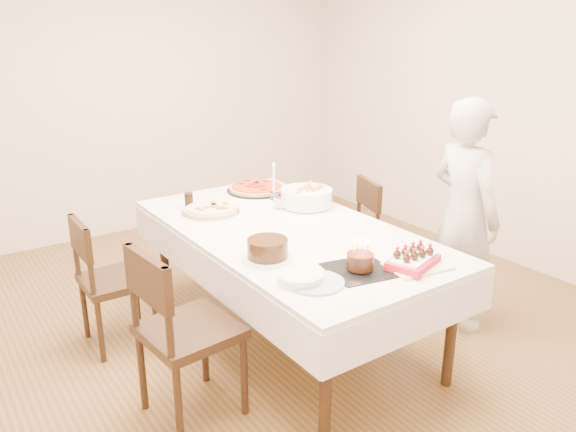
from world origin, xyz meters
TOP-DOWN VIEW (x-y plane):
  - floor at (0.00, 0.00)m, footprint 5.00×5.00m
  - wall_back at (0.00, 2.50)m, footprint 4.50×0.04m
  - wall_right at (2.25, 0.00)m, footprint 0.04×5.00m
  - dining_table at (-0.03, -0.07)m, footprint 1.41×2.27m
  - chair_right_savory at (0.75, 0.29)m, footprint 0.54×0.54m
  - chair_left_savory at (-0.94, 0.49)m, footprint 0.44×0.44m
  - chair_left_dessert at (-0.86, -0.41)m, footprint 0.53×0.53m
  - person at (1.03, -0.55)m, footprint 0.44×0.60m
  - pizza_white at (-0.28, 0.47)m, footprint 0.49×0.49m
  - pizza_pepperoni at (0.25, 0.74)m, footprint 0.54×0.54m
  - red_placemat at (0.37, 0.39)m, footprint 0.26×0.26m
  - pasta_bowl at (0.33, 0.23)m, footprint 0.40×0.40m
  - taper_candle at (0.23, 0.49)m, footprint 0.07×0.07m
  - shaker_pair at (0.13, 0.27)m, footprint 0.09×0.09m
  - cola_glass at (-0.36, 0.64)m, footprint 0.07×0.07m
  - layer_cake at (-0.39, -0.40)m, footprint 0.29×0.29m
  - cake_board at (-0.09, -0.79)m, footprint 0.36×0.36m
  - birthday_cake at (-0.09, -0.79)m, footprint 0.14×0.14m
  - strawberry_box at (0.17, -0.91)m, footprint 0.33×0.26m
  - box_lid at (0.18, -0.93)m, footprint 0.35×0.26m
  - plate_stack at (-0.41, -0.72)m, footprint 0.26×0.26m
  - china_plate at (-0.36, -0.78)m, footprint 0.36×0.36m

SIDE VIEW (x-z plane):
  - floor at x=0.00m, z-range 0.00..0.00m
  - dining_table at x=-0.03m, z-range 0.00..0.75m
  - chair_right_savory at x=0.75m, z-range 0.00..0.85m
  - chair_left_savory at x=-0.94m, z-range 0.00..0.86m
  - chair_left_dessert at x=-0.86m, z-range 0.00..0.95m
  - red_placemat at x=0.37m, z-range 0.75..0.75m
  - cake_board at x=-0.09m, z-range 0.74..0.76m
  - box_lid at x=0.18m, z-range 0.74..0.76m
  - china_plate at x=-0.36m, z-range 0.75..0.76m
  - person at x=1.03m, z-range 0.00..1.52m
  - pizza_white at x=-0.28m, z-range 0.75..0.79m
  - pizza_pepperoni at x=0.25m, z-range 0.75..0.79m
  - plate_stack at x=-0.41m, z-range 0.75..0.80m
  - strawberry_box at x=0.17m, z-range 0.75..0.82m
  - shaker_pair at x=0.13m, z-range 0.75..0.83m
  - cola_glass at x=-0.36m, z-range 0.75..0.86m
  - layer_cake at x=-0.39m, z-range 0.75..0.86m
  - pasta_bowl at x=0.33m, z-range 0.76..0.87m
  - birthday_cake at x=-0.09m, z-range 0.76..0.91m
  - taper_candle at x=0.23m, z-range 0.75..1.03m
  - wall_back at x=0.00m, z-range 0.00..2.70m
  - wall_right at x=2.25m, z-range 0.00..2.70m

